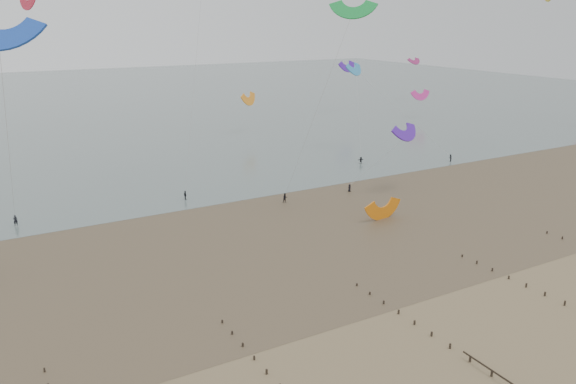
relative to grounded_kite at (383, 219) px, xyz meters
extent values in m
plane|color=brown|center=(-22.19, -29.72, 0.00)|extent=(500.00, 500.00, 0.00)
plane|color=#475654|center=(-22.19, 170.28, 0.03)|extent=(500.00, 500.00, 0.00)
plane|color=#473A28|center=(-22.19, 5.28, 0.01)|extent=(500.00, 500.00, 0.00)
ellipsoid|color=slate|center=(-40.19, -7.72, 0.01)|extent=(23.60, 14.36, 0.01)
ellipsoid|color=slate|center=(-10.19, 8.28, 0.01)|extent=(33.64, 18.32, 0.01)
ellipsoid|color=slate|center=(22.81, 0.28, 0.01)|extent=(19.65, 13.67, 0.01)
cube|color=black|center=(-54.19, -17.72, 0.17)|extent=(0.16, 0.16, 0.45)
cube|color=black|center=(-36.19, -28.25, 0.23)|extent=(0.16, 0.16, 0.57)
cube|color=black|center=(-36.19, -25.62, 0.22)|extent=(0.16, 0.16, 0.54)
cube|color=black|center=(-36.19, -22.99, 0.20)|extent=(0.16, 0.16, 0.51)
cube|color=black|center=(-36.19, -20.36, 0.19)|extent=(0.16, 0.16, 0.48)
cube|color=black|center=(-36.19, -17.72, 0.17)|extent=(0.16, 0.16, 0.45)
cube|color=black|center=(-18.19, -38.78, 0.29)|extent=(0.16, 0.16, 0.68)
cube|color=black|center=(-18.19, -36.15, 0.28)|extent=(0.16, 0.16, 0.65)
cube|color=black|center=(-18.19, -33.51, 0.26)|extent=(0.16, 0.16, 0.62)
cube|color=black|center=(-18.19, -30.88, 0.25)|extent=(0.16, 0.16, 0.59)
cube|color=black|center=(-18.19, -28.25, 0.23)|extent=(0.16, 0.16, 0.57)
cube|color=black|center=(-18.19, -25.62, 0.22)|extent=(0.16, 0.16, 0.54)
cube|color=black|center=(-18.19, -22.99, 0.20)|extent=(0.16, 0.16, 0.51)
cube|color=black|center=(-18.19, -20.36, 0.19)|extent=(0.16, 0.16, 0.48)
cube|color=black|center=(-18.19, -17.72, 0.17)|extent=(0.16, 0.16, 0.45)
cube|color=black|center=(-0.19, -33.51, 0.26)|extent=(0.16, 0.16, 0.62)
cube|color=black|center=(-0.19, -30.88, 0.25)|extent=(0.16, 0.16, 0.59)
cube|color=black|center=(-0.19, -28.25, 0.23)|extent=(0.16, 0.16, 0.57)
cube|color=black|center=(-0.19, -25.62, 0.22)|extent=(0.16, 0.16, 0.54)
cube|color=black|center=(-0.19, -22.99, 0.20)|extent=(0.16, 0.16, 0.51)
cube|color=black|center=(-0.19, -20.36, 0.19)|extent=(0.16, 0.16, 0.48)
cube|color=black|center=(-0.19, -17.72, 0.17)|extent=(0.16, 0.16, 0.45)
cube|color=black|center=(17.81, -20.36, 0.19)|extent=(0.16, 0.16, 0.48)
cube|color=black|center=(17.81, -17.72, 0.17)|extent=(0.16, 0.16, 0.45)
imported|color=black|center=(4.02, 15.18, 0.75)|extent=(0.54, 0.77, 1.50)
imported|color=black|center=(18.88, 31.67, 0.79)|extent=(1.54, 0.74, 1.59)
imported|color=black|center=(-25.00, 25.79, 0.85)|extent=(0.45, 1.01, 1.69)
imported|color=black|center=(-53.16, 26.22, 0.91)|extent=(0.69, 0.48, 1.81)
imported|color=black|center=(-9.93, 15.40, 0.88)|extent=(0.94, 0.78, 1.76)
imported|color=black|center=(38.01, 23.05, 0.85)|extent=(1.05, 1.00, 1.70)
camera|label=1|loc=(-56.47, -68.32, 31.72)|focal=35.00mm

